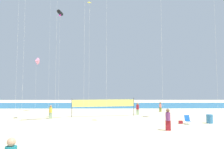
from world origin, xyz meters
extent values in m
plane|color=beige|center=(0.00, 0.00, 0.00)|extent=(120.00, 120.00, 0.00)
cube|color=#1E6B99|center=(0.00, 32.04, 0.00)|extent=(120.00, 20.00, 0.01)
sphere|color=tan|center=(-2.10, -11.03, 1.58)|extent=(0.29, 0.29, 0.29)
cube|color=olive|center=(9.30, 15.66, 0.35)|extent=(0.33, 0.20, 0.69)
cylinder|color=#EA7260|center=(9.30, 15.66, 0.98)|extent=(0.35, 0.35, 0.57)
sphere|color=brown|center=(9.30, 15.66, 1.39)|extent=(0.26, 0.26, 0.26)
cube|color=#99B28C|center=(-5.86, 7.52, 0.37)|extent=(0.35, 0.21, 0.73)
cylinder|color=gold|center=(-5.86, 7.52, 1.03)|extent=(0.37, 0.37, 0.60)
sphere|color=#997051|center=(-5.86, 7.52, 1.47)|extent=(0.27, 0.27, 0.27)
cube|color=#99B28C|center=(5.14, 11.48, 0.38)|extent=(0.36, 0.22, 0.76)
cylinder|color=maroon|center=(5.14, 11.48, 1.08)|extent=(0.38, 0.38, 0.63)
sphere|color=#997051|center=(5.14, 11.48, 1.53)|extent=(0.28, 0.28, 0.28)
cube|color=maroon|center=(6.15, -0.35, 0.41)|extent=(0.40, 0.24, 0.83)
cylinder|color=#7A3872|center=(6.15, -0.35, 1.17)|extent=(0.42, 0.42, 0.68)
sphere|color=brown|center=(6.15, -0.35, 1.66)|extent=(0.31, 0.31, 0.31)
cube|color=#1959B2|center=(9.05, 2.96, 0.32)|extent=(0.52, 0.48, 0.03)
cube|color=#1959B2|center=(9.05, 3.25, 0.60)|extent=(0.52, 0.23, 0.57)
cylinder|color=silver|center=(9.05, 2.82, 0.16)|extent=(0.03, 0.03, 0.32)
cylinder|color=silver|center=(9.05, 3.11, 0.16)|extent=(0.03, 0.03, 0.32)
cylinder|color=teal|center=(11.50, 3.58, 0.45)|extent=(0.65, 0.65, 0.90)
cylinder|color=#4C4C51|center=(-3.54, 8.82, 1.20)|extent=(0.08, 0.08, 2.40)
cylinder|color=#4C4C51|center=(4.47, 10.37, 1.20)|extent=(0.08, 0.08, 2.40)
cube|color=#EAE566|center=(0.46, 9.59, 1.73)|extent=(8.02, 1.56, 0.90)
cube|color=maroon|center=(8.43, 3.34, 0.16)|extent=(0.39, 0.20, 0.31)
cylinder|color=silver|center=(-9.31, 18.60, 10.93)|extent=(0.01, 0.01, 21.87)
cylinder|color=silver|center=(0.90, 4.27, 8.41)|extent=(0.01, 0.01, 16.81)
cylinder|color=silver|center=(-1.32, 2.80, 8.15)|extent=(0.01, 0.01, 16.31)
cylinder|color=silver|center=(6.35, 2.11, 8.48)|extent=(0.01, 0.01, 16.95)
cylinder|color=silver|center=(-11.35, 10.38, 9.49)|extent=(0.01, 0.01, 18.99)
cylinder|color=silver|center=(-6.54, 14.21, 7.76)|extent=(0.01, 0.01, 15.52)
cylinder|color=black|center=(-6.54, 14.21, 15.52)|extent=(0.74, 1.38, 0.56)
sphere|color=#D833A5|center=(-6.54, 14.21, 15.14)|extent=(0.34, 0.34, 0.34)
cylinder|color=silver|center=(-8.66, 5.93, 10.37)|extent=(0.01, 0.01, 20.74)
cylinder|color=silver|center=(-1.16, 6.27, 6.90)|extent=(0.01, 0.01, 13.80)
pyramid|color=yellow|center=(-1.15, 6.26, 13.86)|extent=(0.65, 0.66, 0.25)
cylinder|color=silver|center=(-11.28, 17.81, 4.21)|extent=(0.01, 0.01, 8.42)
cone|color=pink|center=(-11.28, 17.81, 8.42)|extent=(1.22, 1.13, 1.17)
cylinder|color=silver|center=(13.13, 4.97, 8.99)|extent=(0.01, 0.01, 17.99)
cylinder|color=silver|center=(-4.63, 4.76, 7.29)|extent=(0.01, 0.01, 14.59)
camera|label=1|loc=(1.25, -18.49, 3.32)|focal=34.31mm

